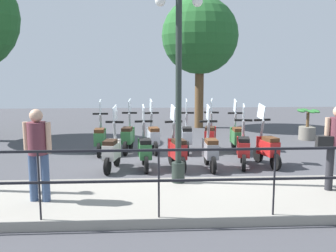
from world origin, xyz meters
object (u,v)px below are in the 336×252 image
scooter_far_5 (100,138)px  scooter_near_1 (243,148)px  scooter_far_3 (153,136)px  scooter_near_3 (177,150)px  scooter_far_2 (187,136)px  pedestrian_with_bag (336,141)px  scooter_near_5 (112,150)px  scooter_near_0 (267,147)px  lamp_post_near (179,94)px  scooter_far_1 (210,135)px  scooter_near_4 (145,149)px  potted_palm (307,127)px  pedestrian_distant (38,148)px  scooter_far_0 (237,136)px  tree_distant (200,36)px  scooter_far_4 (128,136)px  scooter_near_2 (210,149)px

scooter_far_5 → scooter_near_1: bearing=-114.9°
scooter_far_3 → scooter_near_3: bearing=-172.7°
scooter_near_1 → scooter_far_2: same height
pedestrian_with_bag → scooter_near_5: pedestrian_with_bag is taller
scooter_near_0 → scooter_near_1: size_ratio=1.00×
lamp_post_near → pedestrian_with_bag: lamp_post_near is taller
scooter_far_1 → scooter_far_5: same height
scooter_near_4 → scooter_far_5: (1.67, 1.28, 0.00)m
potted_palm → pedestrian_distant: bearing=129.7°
pedestrian_distant → scooter_far_0: pedestrian_distant is taller
potted_palm → scooter_near_4: bearing=122.5°
pedestrian_distant → scooter_near_1: bearing=132.1°
scooter_far_2 → scooter_far_5: bearing=95.7°
tree_distant → scooter_near_0: tree_distant is taller
scooter_near_1 → scooter_far_4: same height
lamp_post_near → scooter_near_5: size_ratio=2.61×
scooter_near_2 → scooter_near_0: bearing=-83.7°
lamp_post_near → pedestrian_distant: lamp_post_near is taller
scooter_near_0 → scooter_near_4: (-0.10, 3.04, 0.00)m
scooter_near_3 → scooter_far_4: bearing=19.9°
pedestrian_distant → scooter_near_4: (2.56, -1.79, -0.60)m
scooter_far_1 → scooter_far_5: (-0.18, 3.19, 0.00)m
potted_palm → scooter_far_3: (-1.75, 5.33, 0.04)m
scooter_near_2 → scooter_far_5: (1.77, 2.85, 0.00)m
tree_distant → scooter_far_1: size_ratio=3.44×
tree_distant → scooter_near_4: 7.60m
tree_distant → scooter_near_4: tree_distant is taller
scooter_near_0 → scooter_far_0: 1.57m
lamp_post_near → scooter_far_4: 3.94m
scooter_near_1 → scooter_near_3: (-0.15, 1.66, 0.00)m
scooter_near_0 → scooter_near_4: bearing=79.0°
scooter_far_3 → scooter_far_4: (0.07, 0.73, 0.00)m
lamp_post_near → scooter_far_3: (3.40, 0.45, -1.44)m
scooter_near_3 → scooter_far_5: 2.69m
scooter_far_1 → scooter_far_2: size_ratio=1.00×
scooter_far_2 → scooter_far_5: (-0.10, 2.48, 0.00)m
scooter_near_4 → scooter_far_1: size_ratio=1.00×
tree_distant → scooter_far_5: bearing=144.1°
scooter_far_3 → pedestrian_with_bag: bearing=-149.6°
scooter_near_1 → scooter_near_5: (-0.14, 3.21, 0.00)m
tree_distant → pedestrian_distant: bearing=156.1°
tree_distant → potted_palm: 5.54m
pedestrian_distant → scooter_near_2: size_ratio=1.03×
scooter_near_2 → scooter_far_0: 2.02m
pedestrian_distant → scooter_near_0: size_ratio=1.03×
scooter_far_3 → scooter_far_5: size_ratio=1.00×
scooter_far_0 → scooter_far_5: 3.92m
scooter_far_1 → potted_palm: bearing=-50.7°
scooter_near_1 → scooter_near_4: 2.43m
pedestrian_distant → scooter_far_4: bearing=173.9°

